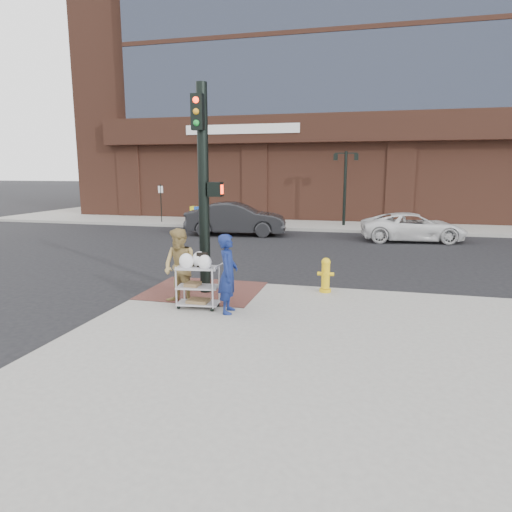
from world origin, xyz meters
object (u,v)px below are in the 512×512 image
(fire_hydrant, at_px, (326,275))
(pedestrian_tan, at_px, (180,267))
(utility_cart, at_px, (198,283))
(sedan_dark, at_px, (236,219))
(minivan_white, at_px, (413,227))
(woman_blue, at_px, (228,274))
(lamp_post, at_px, (345,180))
(traffic_signal_pole, at_px, (204,184))

(fire_hydrant, bearing_deg, pedestrian_tan, -148.81)
(pedestrian_tan, relative_size, utility_cart, 1.39)
(sedan_dark, xyz_separation_m, minivan_white, (8.28, 0.08, -0.17))
(woman_blue, height_order, minivan_white, woman_blue)
(pedestrian_tan, relative_size, fire_hydrant, 1.99)
(minivan_white, relative_size, utility_cart, 3.66)
(lamp_post, relative_size, pedestrian_tan, 2.31)
(traffic_signal_pole, distance_m, minivan_white, 12.69)
(lamp_post, bearing_deg, utility_cart, -97.58)
(pedestrian_tan, distance_m, sedan_dark, 12.32)
(lamp_post, height_order, fire_hydrant, lamp_post)
(lamp_post, bearing_deg, fire_hydrant, -88.41)
(woman_blue, xyz_separation_m, sedan_dark, (-3.53, 12.43, -0.20))
(traffic_signal_pole, bearing_deg, utility_cart, -77.48)
(utility_cart, bearing_deg, minivan_white, 66.01)
(woman_blue, relative_size, minivan_white, 0.37)
(minivan_white, bearing_deg, sedan_dark, 82.74)
(woman_blue, xyz_separation_m, minivan_white, (4.75, 12.50, -0.36))
(fire_hydrant, bearing_deg, lamp_post, 91.59)
(lamp_post, bearing_deg, sedan_dark, -139.70)
(traffic_signal_pole, xyz_separation_m, minivan_white, (5.78, 11.09, -2.20))
(traffic_signal_pole, xyz_separation_m, fire_hydrant, (2.88, 0.77, -2.24))
(minivan_white, relative_size, fire_hydrant, 5.23)
(woman_blue, height_order, pedestrian_tan, pedestrian_tan)
(lamp_post, bearing_deg, pedestrian_tan, -99.31)
(pedestrian_tan, height_order, utility_cart, pedestrian_tan)
(traffic_signal_pole, relative_size, utility_cart, 4.02)
(lamp_post, height_order, sedan_dark, lamp_post)
(traffic_signal_pole, distance_m, woman_blue, 2.54)
(lamp_post, bearing_deg, traffic_signal_pole, -99.24)
(woman_blue, xyz_separation_m, fire_hydrant, (1.85, 2.18, -0.40))
(lamp_post, relative_size, woman_blue, 2.36)
(utility_cart, bearing_deg, pedestrian_tan, 160.51)
(lamp_post, relative_size, traffic_signal_pole, 0.80)
(minivan_white, xyz_separation_m, utility_cart, (-5.50, -12.35, 0.08))
(sedan_dark, height_order, utility_cart, sedan_dark)
(woman_blue, relative_size, sedan_dark, 0.35)
(utility_cart, xyz_separation_m, fire_hydrant, (2.60, 2.03, -0.12))
(woman_blue, xyz_separation_m, utility_cart, (-0.75, 0.15, -0.28))
(minivan_white, bearing_deg, woman_blue, 151.40)
(pedestrian_tan, distance_m, minivan_white, 13.58)
(lamp_post, distance_m, minivan_white, 5.66)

